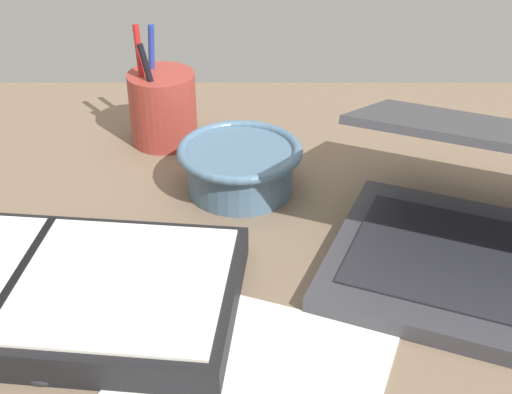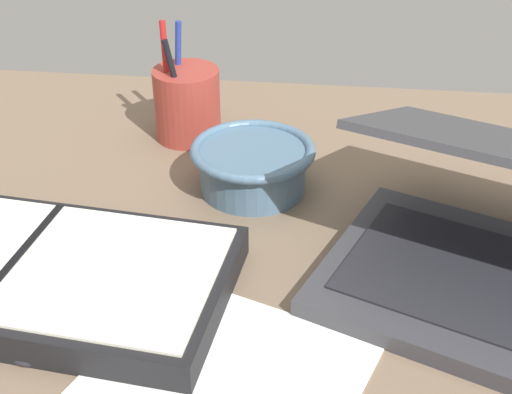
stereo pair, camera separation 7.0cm
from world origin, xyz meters
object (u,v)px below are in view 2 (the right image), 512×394
Objects in this scene: pen_cup at (187,103)px; planner at (21,271)px; bowl at (253,165)px; scissors at (52,342)px.

planner is (-9.77, -33.18, -3.17)cm from pen_cup.
pen_cup is at bearing 129.48° from bowl.
pen_cup reaches higher than bowl.
bowl is 28.84cm from planner.
pen_cup is 41.41cm from scissors.
planner reaches higher than scissors.
planner is 9.76cm from scissors.
planner is at bearing -106.41° from pen_cup.
scissors is (-4.04, -40.96, -4.54)cm from pen_cup.
bowl is at bearing -50.52° from pen_cup.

